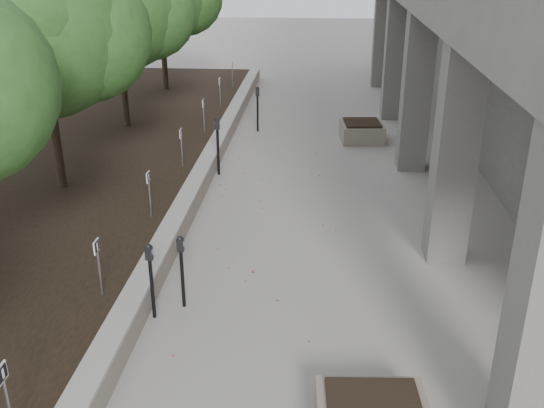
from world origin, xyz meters
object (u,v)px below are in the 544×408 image
(parking_meter_2, at_px, (151,281))
(parking_meter_3, at_px, (182,272))
(crabapple_tree_4, at_px, (118,33))
(parking_meter_5, at_px, (258,109))
(planter_back, at_px, (362,131))
(crabapple_tree_3, at_px, (45,65))
(crabapple_tree_5, at_px, (161,13))
(parking_meter_4, at_px, (218,146))

(parking_meter_2, height_order, parking_meter_3, parking_meter_2)
(crabapple_tree_4, relative_size, parking_meter_5, 3.82)
(parking_meter_2, distance_m, planter_back, 10.51)
(crabapple_tree_3, distance_m, crabapple_tree_5, 10.00)
(crabapple_tree_3, height_order, parking_meter_5, crabapple_tree_3)
(crabapple_tree_3, bearing_deg, planter_back, 37.00)
(crabapple_tree_5, xyz_separation_m, parking_meter_5, (3.86, -3.98, -2.41))
(crabapple_tree_4, relative_size, parking_meter_2, 4.14)
(crabapple_tree_4, xyz_separation_m, parking_meter_4, (3.25, -2.93, -2.36))
(crabapple_tree_4, distance_m, parking_meter_4, 4.97)
(crabapple_tree_4, bearing_deg, crabapple_tree_3, -90.00)
(crabapple_tree_5, relative_size, parking_meter_3, 4.23)
(planter_back, bearing_deg, crabapple_tree_5, 146.44)
(crabapple_tree_4, bearing_deg, planter_back, 2.58)
(parking_meter_2, bearing_deg, planter_back, 73.78)
(crabapple_tree_4, bearing_deg, parking_meter_3, -68.14)
(crabapple_tree_4, xyz_separation_m, parking_meter_5, (3.86, 1.02, -2.41))
(parking_meter_2, distance_m, parking_meter_4, 6.54)
(parking_meter_5, height_order, planter_back, parking_meter_5)
(parking_meter_2, height_order, planter_back, parking_meter_2)
(crabapple_tree_5, distance_m, parking_meter_5, 6.04)
(crabapple_tree_5, distance_m, parking_meter_3, 14.79)
(crabapple_tree_5, bearing_deg, parking_meter_4, -67.71)
(crabapple_tree_3, xyz_separation_m, crabapple_tree_4, (0.00, 5.00, 0.00))
(crabapple_tree_3, bearing_deg, crabapple_tree_5, 90.00)
(parking_meter_3, distance_m, planter_back, 10.03)
(crabapple_tree_4, xyz_separation_m, planter_back, (7.06, 0.32, -2.83))
(crabapple_tree_5, bearing_deg, crabapple_tree_3, -90.00)
(crabapple_tree_3, xyz_separation_m, parking_meter_3, (3.66, -4.12, -2.48))
(parking_meter_2, bearing_deg, crabapple_tree_5, 107.70)
(parking_meter_4, distance_m, parking_meter_5, 4.00)
(parking_meter_3, distance_m, parking_meter_4, 6.20)
(crabapple_tree_4, relative_size, planter_back, 4.41)
(crabapple_tree_4, bearing_deg, parking_meter_4, -42.03)
(parking_meter_3, relative_size, parking_meter_5, 0.90)
(parking_meter_4, bearing_deg, crabapple_tree_5, 109.94)
(parking_meter_2, height_order, parking_meter_5, parking_meter_5)
(crabapple_tree_3, distance_m, parking_meter_4, 4.52)
(parking_meter_2, relative_size, planter_back, 1.06)
(parking_meter_4, bearing_deg, parking_meter_2, -92.34)
(parking_meter_2, distance_m, parking_meter_5, 10.51)
(crabapple_tree_4, bearing_deg, parking_meter_2, -71.05)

